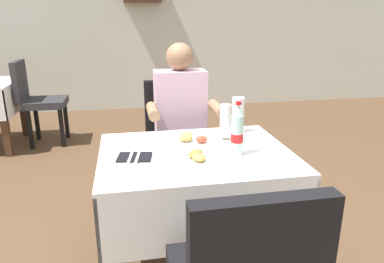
# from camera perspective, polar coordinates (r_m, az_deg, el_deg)

# --- Properties ---
(ground_plane) EXTENTS (11.00, 11.00, 0.00)m
(ground_plane) POSITION_cam_1_polar(r_m,az_deg,el_deg) (2.31, -2.47, -20.16)
(ground_plane) COLOR brown
(back_wall) EXTENTS (11.00, 0.12, 2.85)m
(back_wall) POSITION_cam_1_polar(r_m,az_deg,el_deg) (5.83, -8.73, 17.66)
(back_wall) COLOR silver
(back_wall) RESTS_ON ground
(main_dining_table) EXTENTS (1.00, 0.79, 0.74)m
(main_dining_table) POSITION_cam_1_polar(r_m,az_deg,el_deg) (1.95, 0.55, -8.28)
(main_dining_table) COLOR white
(main_dining_table) RESTS_ON ground
(chair_far_diner_seat) EXTENTS (0.44, 0.50, 0.97)m
(chair_far_diner_seat) POSITION_cam_1_polar(r_m,az_deg,el_deg) (2.67, -2.74, -1.10)
(chair_far_diner_seat) COLOR black
(chair_far_diner_seat) RESTS_ON ground
(seated_diner_far) EXTENTS (0.50, 0.46, 1.26)m
(seated_diner_far) POSITION_cam_1_polar(r_m,az_deg,el_deg) (2.53, -1.70, 1.53)
(seated_diner_far) COLOR #282D42
(seated_diner_far) RESTS_ON ground
(plate_near_camera) EXTENTS (0.25, 0.25, 0.05)m
(plate_near_camera) POSITION_cam_1_polar(r_m,az_deg,el_deg) (1.75, 0.61, -4.30)
(plate_near_camera) COLOR white
(plate_near_camera) RESTS_ON main_dining_table
(plate_far_diner) EXTENTS (0.24, 0.24, 0.05)m
(plate_far_diner) POSITION_cam_1_polar(r_m,az_deg,el_deg) (2.01, -0.01, -1.35)
(plate_far_diner) COLOR white
(plate_far_diner) RESTS_ON main_dining_table
(beer_glass_left) EXTENTS (0.07, 0.07, 0.22)m
(beer_glass_left) POSITION_cam_1_polar(r_m,az_deg,el_deg) (2.18, 7.40, 2.69)
(beer_glass_left) COLOR white
(beer_glass_left) RESTS_ON main_dining_table
(beer_glass_middle) EXTENTS (0.07, 0.07, 0.21)m
(beer_glass_middle) POSITION_cam_1_polar(r_m,az_deg,el_deg) (2.03, 5.39, 1.61)
(beer_glass_middle) COLOR white
(beer_glass_middle) RESTS_ON main_dining_table
(cola_bottle_primary) EXTENTS (0.06, 0.06, 0.28)m
(cola_bottle_primary) POSITION_cam_1_polar(r_m,az_deg,el_deg) (1.81, 7.28, -0.06)
(cola_bottle_primary) COLOR silver
(cola_bottle_primary) RESTS_ON main_dining_table
(napkin_cutlery_set) EXTENTS (0.19, 0.20, 0.01)m
(napkin_cutlery_set) POSITION_cam_1_polar(r_m,az_deg,el_deg) (1.82, -9.22, -4.05)
(napkin_cutlery_set) COLOR black
(napkin_cutlery_set) RESTS_ON main_dining_table
(background_chair_right) EXTENTS (0.50, 0.44, 0.97)m
(background_chair_right) POSITION_cam_1_polar(r_m,az_deg,el_deg) (4.43, -23.66, 5.06)
(background_chair_right) COLOR #2D2D33
(background_chair_right) RESTS_ON ground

